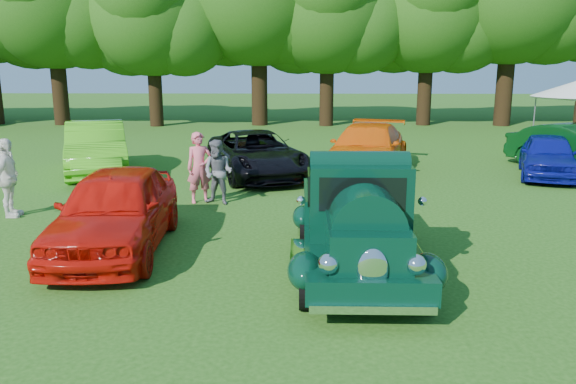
{
  "coord_description": "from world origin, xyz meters",
  "views": [
    {
      "loc": [
        0.35,
        -9.13,
        3.51
      ],
      "look_at": [
        0.1,
        1.41,
        1.1
      ],
      "focal_mm": 35.0,
      "sensor_mm": 36.0,
      "label": 1
    }
  ],
  "objects_px": {
    "back_car_lime": "(96,148)",
    "spectator_pink": "(200,168)",
    "back_car_orange": "(367,149)",
    "spectator_white": "(8,178)",
    "back_car_black": "(256,154)",
    "red_convertible": "(116,210)",
    "back_car_blue": "(548,156)",
    "spectator_grey": "(218,172)",
    "hero_pickup": "(356,223)"
  },
  "relations": [
    {
      "from": "back_car_black",
      "to": "spectator_pink",
      "type": "height_order",
      "value": "spectator_pink"
    },
    {
      "from": "back_car_lime",
      "to": "back_car_orange",
      "type": "xyz_separation_m",
      "value": [
        8.79,
        0.41,
        -0.05
      ]
    },
    {
      "from": "red_convertible",
      "to": "spectator_grey",
      "type": "relative_size",
      "value": 2.83
    },
    {
      "from": "spectator_grey",
      "to": "spectator_pink",
      "type": "bearing_deg",
      "value": -178.74
    },
    {
      "from": "hero_pickup",
      "to": "back_car_black",
      "type": "xyz_separation_m",
      "value": [
        -2.39,
        8.27,
        -0.12
      ]
    },
    {
      "from": "back_car_black",
      "to": "spectator_pink",
      "type": "distance_m",
      "value": 3.7
    },
    {
      "from": "hero_pickup",
      "to": "spectator_grey",
      "type": "relative_size",
      "value": 3.0
    },
    {
      "from": "red_convertible",
      "to": "back_car_lime",
      "type": "bearing_deg",
      "value": 108.63
    },
    {
      "from": "back_car_lime",
      "to": "back_car_blue",
      "type": "relative_size",
      "value": 1.28
    },
    {
      "from": "back_car_black",
      "to": "spectator_grey",
      "type": "relative_size",
      "value": 3.13
    },
    {
      "from": "back_car_lime",
      "to": "spectator_grey",
      "type": "height_order",
      "value": "back_car_lime"
    },
    {
      "from": "back_car_black",
      "to": "spectator_white",
      "type": "bearing_deg",
      "value": -156.26
    },
    {
      "from": "spectator_white",
      "to": "hero_pickup",
      "type": "bearing_deg",
      "value": -119.63
    },
    {
      "from": "back_car_orange",
      "to": "red_convertible",
      "type": "bearing_deg",
      "value": -109.59
    },
    {
      "from": "back_car_orange",
      "to": "spectator_white",
      "type": "height_order",
      "value": "spectator_white"
    },
    {
      "from": "back_car_blue",
      "to": "spectator_grey",
      "type": "height_order",
      "value": "spectator_grey"
    },
    {
      "from": "back_car_orange",
      "to": "spectator_white",
      "type": "bearing_deg",
      "value": -131.76
    },
    {
      "from": "back_car_blue",
      "to": "spectator_pink",
      "type": "bearing_deg",
      "value": -141.75
    },
    {
      "from": "back_car_black",
      "to": "spectator_pink",
      "type": "xyz_separation_m",
      "value": [
        -1.18,
        -3.5,
        0.2
      ]
    },
    {
      "from": "back_car_blue",
      "to": "spectator_pink",
      "type": "relative_size",
      "value": 2.19
    },
    {
      "from": "hero_pickup",
      "to": "back_car_blue",
      "type": "distance_m",
      "value": 10.84
    },
    {
      "from": "back_car_lime",
      "to": "back_car_orange",
      "type": "height_order",
      "value": "back_car_lime"
    },
    {
      "from": "back_car_lime",
      "to": "spectator_white",
      "type": "height_order",
      "value": "spectator_white"
    },
    {
      "from": "spectator_white",
      "to": "spectator_grey",
      "type": "bearing_deg",
      "value": -80.85
    },
    {
      "from": "back_car_black",
      "to": "back_car_blue",
      "type": "relative_size",
      "value": 1.29
    },
    {
      "from": "hero_pickup",
      "to": "red_convertible",
      "type": "height_order",
      "value": "hero_pickup"
    },
    {
      "from": "spectator_grey",
      "to": "back_car_blue",
      "type": "bearing_deg",
      "value": 41.1
    },
    {
      "from": "back_car_lime",
      "to": "hero_pickup",
      "type": "bearing_deg",
      "value": -68.43
    },
    {
      "from": "red_convertible",
      "to": "back_car_black",
      "type": "distance_m",
      "value": 7.63
    },
    {
      "from": "back_car_lime",
      "to": "spectator_pink",
      "type": "xyz_separation_m",
      "value": [
        4.03,
        -3.74,
        0.07
      ]
    },
    {
      "from": "back_car_orange",
      "to": "spectator_white",
      "type": "xyz_separation_m",
      "value": [
        -8.95,
        -5.67,
        0.13
      ]
    },
    {
      "from": "back_car_lime",
      "to": "spectator_pink",
      "type": "bearing_deg",
      "value": -63.01
    },
    {
      "from": "back_car_orange",
      "to": "back_car_black",
      "type": "bearing_deg",
      "value": -153.83
    },
    {
      "from": "back_car_lime",
      "to": "spectator_white",
      "type": "distance_m",
      "value": 5.27
    },
    {
      "from": "back_car_orange",
      "to": "spectator_pink",
      "type": "height_order",
      "value": "spectator_pink"
    },
    {
      "from": "hero_pickup",
      "to": "back_car_orange",
      "type": "relative_size",
      "value": 0.91
    },
    {
      "from": "spectator_pink",
      "to": "back_car_blue",
      "type": "bearing_deg",
      "value": -4.45
    },
    {
      "from": "hero_pickup",
      "to": "red_convertible",
      "type": "bearing_deg",
      "value": 168.17
    },
    {
      "from": "back_car_blue",
      "to": "spectator_grey",
      "type": "distance_m",
      "value": 10.62
    },
    {
      "from": "hero_pickup",
      "to": "spectator_white",
      "type": "bearing_deg",
      "value": 157.28
    },
    {
      "from": "back_car_black",
      "to": "spectator_grey",
      "type": "bearing_deg",
      "value": -119.78
    },
    {
      "from": "back_car_orange",
      "to": "spectator_grey",
      "type": "height_order",
      "value": "spectator_grey"
    },
    {
      "from": "back_car_orange",
      "to": "spectator_grey",
      "type": "xyz_separation_m",
      "value": [
        -4.26,
        -4.32,
        0.03
      ]
    },
    {
      "from": "red_convertible",
      "to": "back_car_lime",
      "type": "distance_m",
      "value": 8.18
    },
    {
      "from": "back_car_blue",
      "to": "spectator_grey",
      "type": "bearing_deg",
      "value": -139.99
    },
    {
      "from": "back_car_blue",
      "to": "spectator_grey",
      "type": "xyz_separation_m",
      "value": [
        -9.91,
        -3.8,
        0.14
      ]
    },
    {
      "from": "back_car_blue",
      "to": "back_car_lime",
      "type": "bearing_deg",
      "value": -161.4
    },
    {
      "from": "spectator_grey",
      "to": "back_car_orange",
      "type": "bearing_deg",
      "value": 65.54
    },
    {
      "from": "spectator_white",
      "to": "spectator_pink",
      "type": "bearing_deg",
      "value": -76.95
    },
    {
      "from": "back_car_orange",
      "to": "back_car_blue",
      "type": "bearing_deg",
      "value": 10.64
    }
  ]
}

